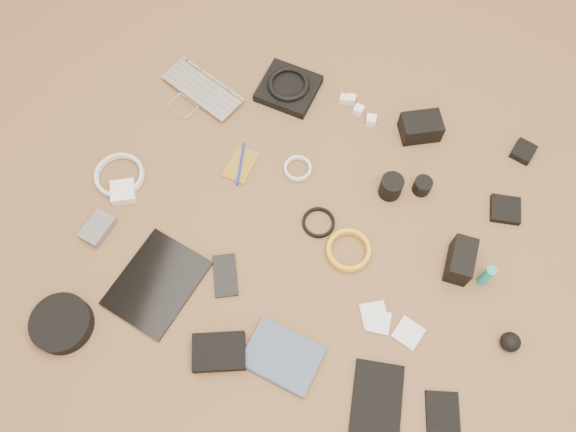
% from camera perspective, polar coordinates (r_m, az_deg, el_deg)
% --- Properties ---
extents(laptop, '(0.35, 0.31, 0.02)m').
position_cam_1_polar(laptop, '(1.99, -9.51, 11.81)').
color(laptop, silver).
rests_on(laptop, ground).
extents(headphone_pouch, '(0.21, 0.21, 0.03)m').
position_cam_1_polar(headphone_pouch, '(1.98, 0.05, 12.84)').
color(headphone_pouch, black).
rests_on(headphone_pouch, ground).
extents(headphones, '(0.14, 0.14, 0.02)m').
position_cam_1_polar(headphones, '(1.96, 0.05, 13.29)').
color(headphones, black).
rests_on(headphones, headphone_pouch).
extents(charger_a, '(0.03, 0.03, 0.03)m').
position_cam_1_polar(charger_a, '(1.97, 6.44, 11.71)').
color(charger_a, white).
rests_on(charger_a, ground).
extents(charger_b, '(0.03, 0.03, 0.03)m').
position_cam_1_polar(charger_b, '(1.97, 5.71, 11.74)').
color(charger_b, white).
rests_on(charger_b, ground).
extents(charger_c, '(0.04, 0.04, 0.03)m').
position_cam_1_polar(charger_c, '(1.95, 7.19, 10.61)').
color(charger_c, white).
rests_on(charger_c, ground).
extents(charger_d, '(0.04, 0.04, 0.03)m').
position_cam_1_polar(charger_d, '(1.93, 8.44, 9.61)').
color(charger_d, white).
rests_on(charger_d, ground).
extents(dslr_camera, '(0.15, 0.13, 0.07)m').
position_cam_1_polar(dslr_camera, '(1.92, 13.33, 8.78)').
color(dslr_camera, black).
rests_on(dslr_camera, ground).
extents(lens_pouch, '(0.09, 0.09, 0.03)m').
position_cam_1_polar(lens_pouch, '(2.00, 22.79, 6.06)').
color(lens_pouch, black).
rests_on(lens_pouch, ground).
extents(notebook_olive, '(0.10, 0.13, 0.01)m').
position_cam_1_polar(notebook_olive, '(1.84, -4.81, 5.21)').
color(notebook_olive, olive).
rests_on(notebook_olive, ground).
extents(pen_blue, '(0.03, 0.15, 0.01)m').
position_cam_1_polar(pen_blue, '(1.83, -4.83, 5.33)').
color(pen_blue, '#132AA1').
rests_on(pen_blue, notebook_olive).
extents(cable_white_a, '(0.10, 0.10, 0.01)m').
position_cam_1_polar(cable_white_a, '(1.82, 0.99, 4.78)').
color(cable_white_a, silver).
rests_on(cable_white_a, ground).
extents(lens_a, '(0.08, 0.08, 0.08)m').
position_cam_1_polar(lens_a, '(1.79, 10.42, 2.95)').
color(lens_a, black).
rests_on(lens_a, ground).
extents(lens_b, '(0.06, 0.06, 0.05)m').
position_cam_1_polar(lens_b, '(1.82, 13.49, 2.99)').
color(lens_b, black).
rests_on(lens_b, ground).
extents(card_reader, '(0.10, 0.10, 0.02)m').
position_cam_1_polar(card_reader, '(1.88, 21.21, 0.62)').
color(card_reader, black).
rests_on(card_reader, ground).
extents(power_brick, '(0.10, 0.10, 0.03)m').
position_cam_1_polar(power_brick, '(1.85, -16.39, 2.37)').
color(power_brick, white).
rests_on(power_brick, ground).
extents(cable_white_b, '(0.21, 0.21, 0.01)m').
position_cam_1_polar(cable_white_b, '(1.89, -16.70, 3.89)').
color(cable_white_b, silver).
rests_on(cable_white_b, ground).
extents(cable_black, '(0.13, 0.13, 0.01)m').
position_cam_1_polar(cable_black, '(1.74, 3.11, -0.72)').
color(cable_black, black).
rests_on(cable_black, ground).
extents(cable_yellow, '(0.17, 0.17, 0.02)m').
position_cam_1_polar(cable_yellow, '(1.71, 6.15, -3.55)').
color(cable_yellow, gold).
rests_on(cable_yellow, ground).
extents(flash, '(0.07, 0.13, 0.09)m').
position_cam_1_polar(flash, '(1.73, 17.13, -4.32)').
color(flash, black).
rests_on(flash, ground).
extents(lens_cleaner, '(0.03, 0.03, 0.10)m').
position_cam_1_polar(lens_cleaner, '(1.73, 19.50, -5.76)').
color(lens_cleaner, '#19A79D').
rests_on(lens_cleaner, ground).
extents(battery_charger, '(0.09, 0.12, 0.03)m').
position_cam_1_polar(battery_charger, '(1.82, -18.76, -1.18)').
color(battery_charger, slate).
rests_on(battery_charger, ground).
extents(tablet, '(0.28, 0.33, 0.01)m').
position_cam_1_polar(tablet, '(1.72, -13.18, -6.65)').
color(tablet, black).
rests_on(tablet, ground).
extents(phone, '(0.11, 0.15, 0.01)m').
position_cam_1_polar(phone, '(1.69, -6.38, -6.02)').
color(phone, black).
rests_on(phone, ground).
extents(filter_case_left, '(0.10, 0.10, 0.01)m').
position_cam_1_polar(filter_case_left, '(1.67, 8.73, -9.90)').
color(filter_case_left, silver).
rests_on(filter_case_left, ground).
extents(filter_case_mid, '(0.07, 0.07, 0.01)m').
position_cam_1_polar(filter_case_mid, '(1.66, 9.17, -10.58)').
color(filter_case_mid, silver).
rests_on(filter_case_mid, ground).
extents(filter_case_right, '(0.09, 0.09, 0.01)m').
position_cam_1_polar(filter_case_right, '(1.67, 12.12, -11.55)').
color(filter_case_right, silver).
rests_on(filter_case_right, ground).
extents(air_blower, '(0.07, 0.07, 0.06)m').
position_cam_1_polar(air_blower, '(1.72, 21.65, -11.81)').
color(air_blower, black).
rests_on(air_blower, ground).
extents(headphone_case, '(0.19, 0.19, 0.05)m').
position_cam_1_polar(headphone_case, '(1.75, -22.00, -10.09)').
color(headphone_case, black).
rests_on(headphone_case, ground).
extents(drive_case, '(0.17, 0.15, 0.04)m').
position_cam_1_polar(drive_case, '(1.62, -7.02, -13.54)').
color(drive_case, black).
rests_on(drive_case, ground).
extents(paperback, '(0.23, 0.19, 0.02)m').
position_cam_1_polar(paperback, '(1.61, -1.83, -16.44)').
color(paperback, '#40526D').
rests_on(paperback, ground).
extents(notebook_black_a, '(0.15, 0.23, 0.02)m').
position_cam_1_polar(notebook_black_a, '(1.62, 9.00, -18.21)').
color(notebook_black_a, black).
rests_on(notebook_black_a, ground).
extents(notebook_black_b, '(0.12, 0.15, 0.01)m').
position_cam_1_polar(notebook_black_b, '(1.66, 15.45, -19.14)').
color(notebook_black_b, black).
rests_on(notebook_black_b, ground).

